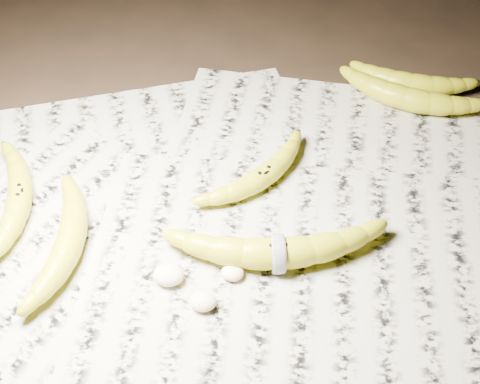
# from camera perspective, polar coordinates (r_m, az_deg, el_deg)

# --- Properties ---
(ground) EXTENTS (3.00, 3.00, 0.00)m
(ground) POSITION_cam_1_polar(r_m,az_deg,el_deg) (0.88, -0.14, -4.29)
(ground) COLOR black
(ground) RESTS_ON ground
(newspaper_patch) EXTENTS (0.90, 0.70, 0.01)m
(newspaper_patch) POSITION_cam_1_polar(r_m,az_deg,el_deg) (0.91, -1.77, -2.23)
(newspaper_patch) COLOR #B0AA97
(newspaper_patch) RESTS_ON ground
(banana_left_a) EXTENTS (0.09, 0.20, 0.03)m
(banana_left_a) POSITION_cam_1_polar(r_m,az_deg,el_deg) (0.95, -18.36, -0.34)
(banana_left_a) COLOR gold
(banana_left_a) RESTS_ON newspaper_patch
(banana_left_b) EXTENTS (0.06, 0.19, 0.04)m
(banana_left_b) POSITION_cam_1_polar(r_m,az_deg,el_deg) (0.88, -14.35, -3.95)
(banana_left_b) COLOR gold
(banana_left_b) RESTS_ON newspaper_patch
(banana_center) EXTENTS (0.16, 0.16, 0.03)m
(banana_center) POSITION_cam_1_polar(r_m,az_deg,el_deg) (0.93, 1.96, 1.46)
(banana_center) COLOR gold
(banana_center) RESTS_ON newspaper_patch
(banana_taped) EXTENTS (0.26, 0.10, 0.04)m
(banana_taped) POSITION_cam_1_polar(r_m,az_deg,el_deg) (0.84, 3.24, -5.11)
(banana_taped) COLOR gold
(banana_taped) RESTS_ON newspaper_patch
(banana_upper_a) EXTENTS (0.21, 0.13, 0.04)m
(banana_upper_a) POSITION_cam_1_polar(r_m,az_deg,el_deg) (1.09, 14.02, 7.92)
(banana_upper_a) COLOR gold
(banana_upper_a) RESTS_ON newspaper_patch
(banana_upper_b) EXTENTS (0.18, 0.09, 0.04)m
(banana_upper_b) POSITION_cam_1_polar(r_m,az_deg,el_deg) (1.12, 14.44, 9.09)
(banana_upper_b) COLOR gold
(banana_upper_b) RESTS_ON newspaper_patch
(measuring_tape) EXTENTS (0.01, 0.05, 0.05)m
(measuring_tape) POSITION_cam_1_polar(r_m,az_deg,el_deg) (0.84, 3.24, -5.11)
(measuring_tape) COLOR white
(measuring_tape) RESTS_ON newspaper_patch
(flesh_chunk_a) EXTENTS (0.04, 0.03, 0.02)m
(flesh_chunk_a) POSITION_cam_1_polar(r_m,az_deg,el_deg) (0.83, -6.12, -6.89)
(flesh_chunk_a) COLOR beige
(flesh_chunk_a) RESTS_ON newspaper_patch
(flesh_chunk_b) EXTENTS (0.03, 0.03, 0.02)m
(flesh_chunk_b) POSITION_cam_1_polar(r_m,az_deg,el_deg) (0.81, -3.20, -9.15)
(flesh_chunk_b) COLOR beige
(flesh_chunk_b) RESTS_ON newspaper_patch
(flesh_chunk_c) EXTENTS (0.03, 0.02, 0.02)m
(flesh_chunk_c) POSITION_cam_1_polar(r_m,az_deg,el_deg) (0.83, -0.66, -6.74)
(flesh_chunk_c) COLOR beige
(flesh_chunk_c) RESTS_ON newspaper_patch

